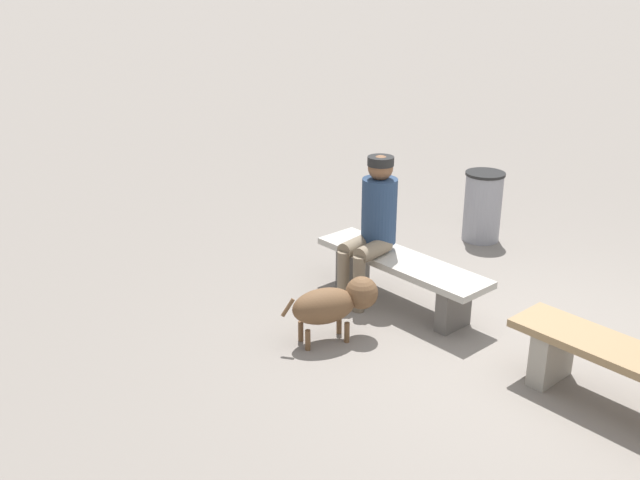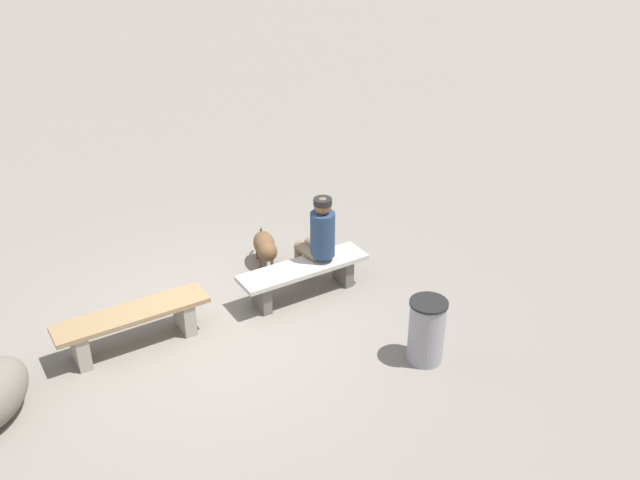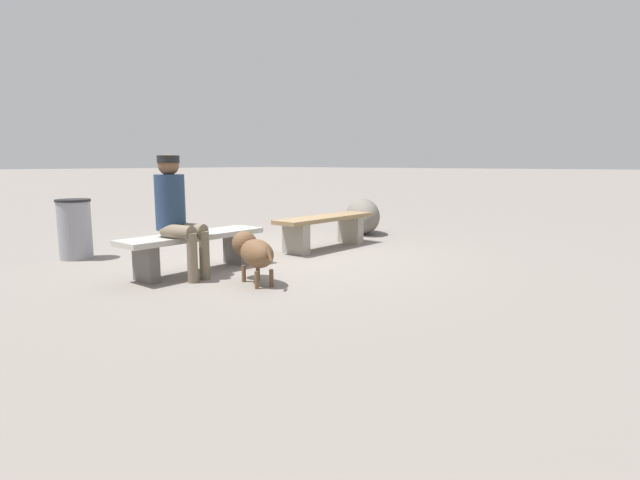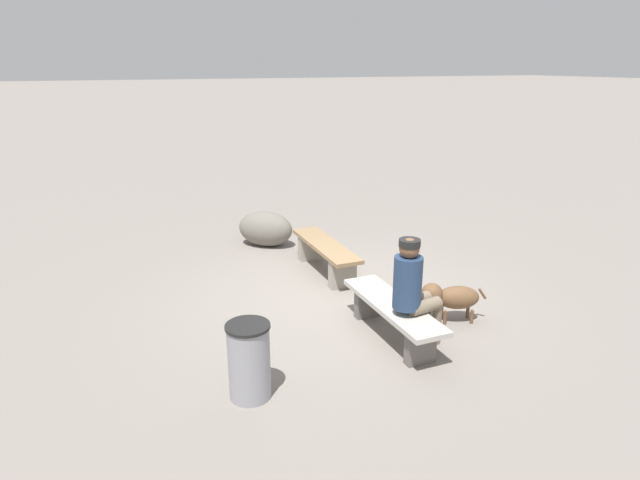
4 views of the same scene
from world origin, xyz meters
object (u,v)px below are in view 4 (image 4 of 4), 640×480
bench_right (392,313)px  dog (450,297)px  bench_left (326,253)px  trash_bin (249,361)px  boulder (265,229)px  seated_person (413,286)px

bench_right → dog: 0.89m
bench_left → dog: (2.14, 0.76, 0.01)m
bench_right → dog: bearing=96.3°
trash_bin → boulder: trash_bin is taller
boulder → trash_bin: bearing=-19.8°
bench_right → bench_left: bearing=177.5°
seated_person → bench_right: bearing=-172.3°
bench_left → bench_right: (2.23, -0.13, 0.01)m
dog → trash_bin: trash_bin is taller
bench_right → boulder: 3.86m
seated_person → dog: (-0.36, 0.81, -0.43)m
bench_right → trash_bin: (0.48, -1.88, 0.07)m
seated_person → dog: 0.99m
bench_right → boulder: bearing=-174.5°
bench_left → trash_bin: size_ratio=2.30×
bench_right → seated_person: seated_person is taller
bench_left → bench_right: size_ratio=1.03×
seated_person → bench_left: bearing=171.2°
dog → bench_right: bearing=25.8°
seated_person → trash_bin: size_ratio=1.71×
bench_left → boulder: 1.68m
bench_left → boulder: (-1.62, -0.45, -0.01)m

